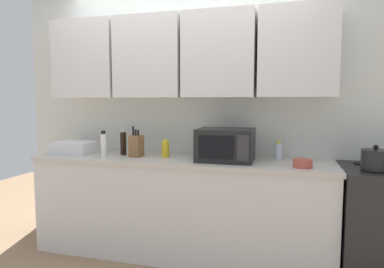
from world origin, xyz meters
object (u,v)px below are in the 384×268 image
(bottle_clear_tall, at_px, (278,151))
(kettle, at_px, (375,160))
(dish_rack, at_px, (75,147))
(bottle_soy_dark, at_px, (123,143))
(bowl_ceramic_small, at_px, (303,163))
(bottle_yellow_mustard, at_px, (165,149))
(bottle_white_jar, at_px, (104,145))
(knife_block, at_px, (136,146))
(microwave, at_px, (225,145))

(bottle_clear_tall, bearing_deg, kettle, -25.73)
(dish_rack, xyz_separation_m, bottle_soy_dark, (0.50, 0.05, 0.06))
(dish_rack, xyz_separation_m, bowl_ceramic_small, (2.14, -0.15, -0.03))
(bottle_soy_dark, bearing_deg, bottle_yellow_mustard, -4.07)
(bowl_ceramic_small, bearing_deg, bottle_white_jar, 179.87)
(bottle_white_jar, relative_size, bottle_soy_dark, 1.00)
(bottle_yellow_mustard, bearing_deg, bowl_ceramic_small, -8.08)
(kettle, xyz_separation_m, dish_rack, (-2.65, 0.16, -0.03))
(bottle_soy_dark, bearing_deg, knife_block, -22.50)
(kettle, bearing_deg, bottle_soy_dark, 174.32)
(kettle, height_order, bowl_ceramic_small, kettle)
(bottle_clear_tall, bearing_deg, knife_block, -171.41)
(bottle_soy_dark, distance_m, bowl_ceramic_small, 1.65)
(bottle_clear_tall, xyz_separation_m, bottle_white_jar, (-1.55, -0.32, 0.04))
(bottle_white_jar, bearing_deg, bottle_soy_dark, 63.52)
(knife_block, distance_m, bottle_white_jar, 0.30)
(microwave, height_order, dish_rack, microwave)
(dish_rack, height_order, bottle_yellow_mustard, bottle_yellow_mustard)
(knife_block, bearing_deg, bottle_clear_tall, 8.59)
(dish_rack, height_order, bottle_white_jar, bottle_white_jar)
(microwave, relative_size, bottle_clear_tall, 2.87)
(dish_rack, bearing_deg, bottle_yellow_mustard, 1.33)
(dish_rack, bearing_deg, knife_block, -1.42)
(knife_block, xyz_separation_m, bottle_clear_tall, (1.28, 0.19, -0.03))
(dish_rack, bearing_deg, bottle_white_jar, -19.67)
(bottle_white_jar, relative_size, bowl_ceramic_small, 1.67)
(knife_block, distance_m, bowl_ceramic_small, 1.48)
(kettle, distance_m, bottle_yellow_mustard, 1.71)
(kettle, xyz_separation_m, microwave, (-1.14, 0.14, 0.05))
(bottle_yellow_mustard, bearing_deg, dish_rack, -178.67)
(bottle_clear_tall, relative_size, bottle_yellow_mustard, 1.01)
(kettle, xyz_separation_m, bowl_ceramic_small, (-0.51, 0.01, -0.05))
(kettle, distance_m, bowl_ceramic_small, 0.51)
(dish_rack, distance_m, bowl_ceramic_small, 2.15)
(kettle, xyz_separation_m, knife_block, (-1.98, 0.14, 0.02))
(microwave, xyz_separation_m, bottle_white_jar, (-1.11, -0.13, -0.02))
(knife_block, distance_m, bottle_clear_tall, 1.29)
(dish_rack, relative_size, bottle_white_jar, 1.53)
(kettle, xyz_separation_m, bottle_white_jar, (-2.24, 0.02, 0.03))
(kettle, relative_size, bottle_white_jar, 0.79)
(microwave, relative_size, dish_rack, 1.26)
(microwave, distance_m, bottle_soy_dark, 1.01)
(bottle_white_jar, bearing_deg, dish_rack, 160.33)
(bottle_white_jar, bearing_deg, microwave, 6.59)
(microwave, bearing_deg, knife_block, -179.99)
(bottle_soy_dark, height_order, bottle_yellow_mustard, bottle_soy_dark)
(kettle, bearing_deg, bowl_ceramic_small, 178.65)
(bottle_clear_tall, height_order, bottle_soy_dark, bottle_soy_dark)
(microwave, xyz_separation_m, bottle_soy_dark, (-1.01, 0.07, -0.02))
(kettle, bearing_deg, dish_rack, 176.54)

